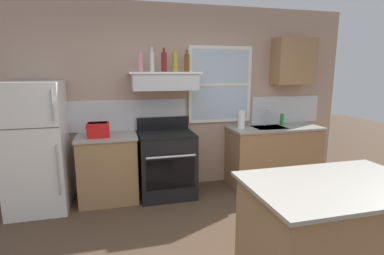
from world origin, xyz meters
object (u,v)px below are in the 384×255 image
(bottle_amber_wine, at_px, (187,63))
(dish_soap_bottle, at_px, (282,119))
(bottle_champagne_gold_foil, at_px, (175,62))
(paper_towel_roll, at_px, (241,120))
(bottle_rose_pink, at_px, (140,62))
(stove_range, at_px, (167,164))
(bottle_clear_tall, at_px, (152,61))
(bottle_red_label_wine, at_px, (164,62))
(refrigerator, at_px, (36,147))
(kitchen_island, at_px, (332,236))
(toaster, at_px, (98,130))

(bottle_amber_wine, bearing_deg, dish_soap_bottle, -0.51)
(bottle_champagne_gold_foil, distance_m, paper_towel_roll, 1.29)
(bottle_rose_pink, bearing_deg, paper_towel_roll, -0.69)
(stove_range, distance_m, bottle_clear_tall, 1.43)
(bottle_red_label_wine, bearing_deg, refrigerator, -177.64)
(paper_towel_roll, bearing_deg, dish_soap_bottle, 7.71)
(refrigerator, relative_size, dish_soap_bottle, 9.08)
(refrigerator, bearing_deg, bottle_red_label_wine, 2.36)
(refrigerator, bearing_deg, bottle_clear_tall, 5.08)
(stove_range, height_order, bottle_clear_tall, bottle_clear_tall)
(bottle_rose_pink, height_order, bottle_red_label_wine, bottle_red_label_wine)
(refrigerator, distance_m, kitchen_island, 3.41)
(toaster, xyz_separation_m, bottle_rose_pink, (0.58, 0.09, 0.86))
(bottle_champagne_gold_foil, relative_size, kitchen_island, 0.23)
(bottle_clear_tall, bearing_deg, dish_soap_bottle, 0.78)
(bottle_red_label_wine, height_order, paper_towel_roll, bottle_red_label_wine)
(bottle_amber_wine, distance_m, paper_towel_roll, 1.16)
(paper_towel_roll, distance_m, kitchen_island, 2.30)
(refrigerator, distance_m, stove_range, 1.69)
(paper_towel_roll, bearing_deg, bottle_clear_tall, 176.81)
(dish_soap_bottle, bearing_deg, bottle_clear_tall, -179.22)
(kitchen_island, bearing_deg, bottle_clear_tall, 116.29)
(refrigerator, distance_m, bottle_champagne_gold_foil, 2.10)
(toaster, relative_size, bottle_amber_wine, 0.98)
(refrigerator, height_order, kitchen_island, refrigerator)
(kitchen_island, bearing_deg, paper_towel_roll, 85.60)
(kitchen_island, bearing_deg, toaster, 131.16)
(bottle_clear_tall, height_order, bottle_red_label_wine, bottle_clear_tall)
(bottle_rose_pink, height_order, bottle_amber_wine, same)
(refrigerator, height_order, bottle_rose_pink, bottle_rose_pink)
(toaster, relative_size, bottle_red_label_wine, 0.94)
(paper_towel_roll, bearing_deg, bottle_amber_wine, 171.96)
(dish_soap_bottle, bearing_deg, bottle_red_label_wine, -177.19)
(bottle_red_label_wine, xyz_separation_m, paper_towel_roll, (1.15, -0.01, -0.83))
(bottle_red_label_wine, relative_size, bottle_champagne_gold_foil, 0.97)
(bottle_red_label_wine, distance_m, dish_soap_bottle, 2.08)
(bottle_rose_pink, bearing_deg, stove_range, -9.72)
(refrigerator, height_order, bottle_clear_tall, bottle_clear_tall)
(bottle_clear_tall, height_order, dish_soap_bottle, bottle_clear_tall)
(toaster, height_order, paper_towel_roll, paper_towel_roll)
(refrigerator, xyz_separation_m, bottle_champagne_gold_foil, (1.81, 0.14, 1.06))
(paper_towel_roll, relative_size, dish_soap_bottle, 1.50)
(toaster, height_order, dish_soap_bottle, toaster)
(toaster, distance_m, bottle_clear_tall, 1.16)
(bottle_amber_wine, distance_m, kitchen_island, 2.80)
(refrigerator, relative_size, bottle_red_label_wine, 5.16)
(bottle_rose_pink, relative_size, bottle_clear_tall, 0.93)
(toaster, bearing_deg, bottle_amber_wine, 8.67)
(stove_range, bearing_deg, bottle_amber_wine, 24.16)
(bottle_rose_pink, relative_size, bottle_champagne_gold_foil, 0.94)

